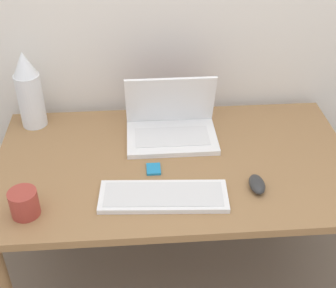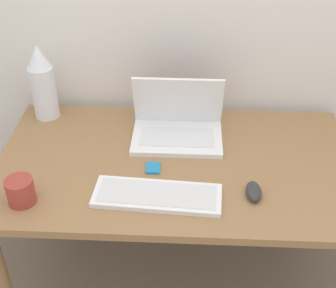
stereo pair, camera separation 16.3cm
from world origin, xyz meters
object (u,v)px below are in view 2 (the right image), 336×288
at_px(mug, 20,191).
at_px(vase, 42,83).
at_px(mouse, 254,191).
at_px(mp3_player, 153,168).
at_px(laptop, 178,125).
at_px(keyboard, 157,196).

bearing_deg(mug, vase, 95.80).
relative_size(mouse, mp3_player, 1.58).
distance_m(mouse, vase, 0.94).
bearing_deg(mp3_player, vase, 144.25).
xyz_separation_m(laptop, keyboard, (-0.05, -0.36, -0.04)).
height_order(laptop, mp3_player, laptop).
relative_size(laptop, mug, 3.80).
bearing_deg(mp3_player, mug, -155.31).
bearing_deg(vase, mp3_player, -35.75).
height_order(keyboard, mp3_player, keyboard).
xyz_separation_m(laptop, mug, (-0.50, -0.40, -0.01)).
height_order(keyboard, vase, vase).
distance_m(mouse, mp3_player, 0.37).
xyz_separation_m(vase, mp3_player, (0.47, -0.34, -0.15)).
distance_m(vase, mug, 0.54).
bearing_deg(laptop, keyboard, -98.55).
bearing_deg(laptop, mp3_player, -110.69).
xyz_separation_m(laptop, mp3_player, (-0.08, -0.21, -0.05)).
xyz_separation_m(laptop, mouse, (0.26, -0.34, -0.04)).
distance_m(keyboard, mug, 0.44).
relative_size(mouse, vase, 0.31).
relative_size(keyboard, mouse, 4.41).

